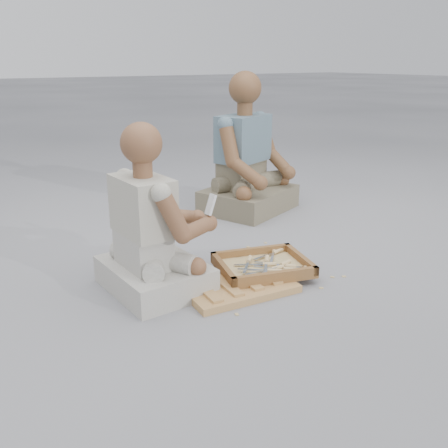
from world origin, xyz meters
TOP-DOWN VIEW (x-y plane):
  - ground at (0.00, 0.00)m, footprint 60.00×60.00m
  - carved_panel at (-0.08, 0.04)m, footprint 0.56×0.40m
  - tool_tray at (0.12, 0.10)m, footprint 0.53×0.47m
  - chisel_0 at (0.20, 0.03)m, footprint 0.22×0.07m
  - chisel_1 at (0.28, 0.19)m, footprint 0.22×0.05m
  - chisel_2 at (0.14, 0.09)m, footprint 0.20×0.13m
  - chisel_3 at (0.14, 0.02)m, footprint 0.22×0.04m
  - chisel_4 at (0.09, 0.16)m, footprint 0.17×0.17m
  - chisel_5 at (0.22, 0.03)m, footprint 0.15×0.18m
  - chisel_6 at (0.17, 0.12)m, footprint 0.16×0.18m
  - chisel_7 at (0.29, 0.21)m, footprint 0.16×0.17m
  - chisel_8 at (0.20, -0.01)m, footprint 0.17×0.17m
  - chisel_9 at (0.10, -0.00)m, footprint 0.18×0.16m
  - chisel_10 at (0.29, -0.05)m, footprint 0.17×0.16m
  - wood_chip_0 at (0.44, 0.47)m, footprint 0.02×0.02m
  - wood_chip_1 at (0.11, 0.20)m, footprint 0.02×0.02m
  - wood_chip_2 at (0.31, 0.48)m, footprint 0.02×0.02m
  - wood_chip_3 at (-0.22, -0.17)m, footprint 0.02×0.02m
  - wood_chip_4 at (0.42, -0.11)m, footprint 0.02×0.02m
  - wood_chip_5 at (0.46, 0.34)m, footprint 0.02×0.02m
  - wood_chip_6 at (-0.19, 0.45)m, footprint 0.02×0.02m
  - wood_chip_7 at (0.34, -0.06)m, footprint 0.02×0.02m
  - wood_chip_8 at (0.14, 0.41)m, footprint 0.02×0.02m
  - wood_chip_9 at (0.39, 0.19)m, footprint 0.02×0.02m
  - wood_chip_10 at (-0.11, 0.42)m, footprint 0.02×0.02m
  - wood_chip_11 at (0.16, 0.13)m, footprint 0.02×0.02m
  - wood_chip_12 at (0.47, -0.14)m, footprint 0.02×0.02m
  - wood_chip_13 at (0.28, -0.18)m, footprint 0.02×0.02m
  - wood_chip_14 at (0.11, 0.30)m, footprint 0.02×0.02m
  - wood_chip_15 at (-0.08, 0.40)m, footprint 0.02×0.02m
  - craftsman at (-0.41, 0.27)m, footprint 0.55×0.54m
  - companion at (0.76, 1.13)m, footprint 0.78×0.70m
  - mobile_phone at (-0.10, 0.23)m, footprint 0.05×0.04m

SIDE VIEW (x-z plane):
  - ground at x=0.00m, z-range 0.00..0.00m
  - wood_chip_0 at x=0.44m, z-range 0.00..0.00m
  - wood_chip_1 at x=0.11m, z-range 0.00..0.00m
  - wood_chip_2 at x=0.31m, z-range 0.00..0.00m
  - wood_chip_3 at x=-0.22m, z-range 0.00..0.00m
  - wood_chip_4 at x=0.42m, z-range 0.00..0.00m
  - wood_chip_5 at x=0.46m, z-range 0.00..0.00m
  - wood_chip_6 at x=-0.19m, z-range 0.00..0.00m
  - wood_chip_7 at x=0.34m, z-range 0.00..0.00m
  - wood_chip_8 at x=0.14m, z-range 0.00..0.00m
  - wood_chip_9 at x=0.39m, z-range 0.00..0.00m
  - wood_chip_10 at x=-0.11m, z-range 0.00..0.00m
  - wood_chip_11 at x=0.16m, z-range 0.00..0.00m
  - wood_chip_12 at x=0.47m, z-range 0.00..0.00m
  - wood_chip_13 at x=0.28m, z-range 0.00..0.00m
  - wood_chip_14 at x=0.11m, z-range 0.00..0.00m
  - wood_chip_15 at x=-0.08m, z-range 0.00..0.00m
  - carved_panel at x=-0.08m, z-range 0.00..0.04m
  - tool_tray at x=0.12m, z-range 0.03..0.08m
  - chisel_8 at x=0.20m, z-range 0.05..0.07m
  - chisel_5 at x=0.22m, z-range 0.05..0.07m
  - chisel_10 at x=0.29m, z-range 0.05..0.07m
  - chisel_2 at x=0.14m, z-range 0.05..0.08m
  - chisel_3 at x=0.14m, z-range 0.05..0.08m
  - chisel_7 at x=0.29m, z-range 0.06..0.08m
  - chisel_1 at x=0.28m, z-range 0.06..0.08m
  - chisel_6 at x=0.17m, z-range 0.06..0.08m
  - chisel_4 at x=0.09m, z-range 0.06..0.08m
  - chisel_0 at x=0.20m, z-range 0.06..0.08m
  - chisel_9 at x=0.10m, z-range 0.06..0.09m
  - craftsman at x=-0.41m, z-range -0.13..0.68m
  - companion at x=0.76m, z-range -0.17..0.83m
  - mobile_phone at x=-0.10m, z-range 0.34..0.44m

